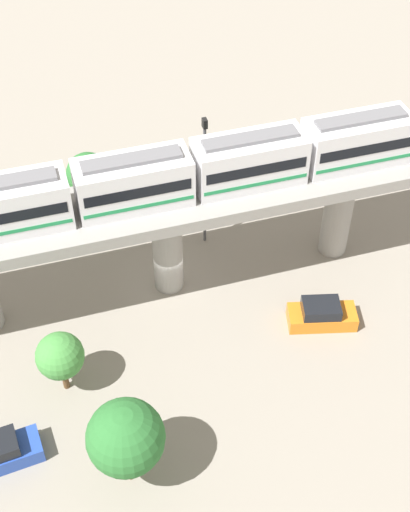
% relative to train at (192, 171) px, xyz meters
% --- Properties ---
extents(ground_plane, '(120.00, 120.00, 0.00)m').
position_rel_train_xyz_m(ground_plane, '(0.00, 1.69, -8.91)').
color(ground_plane, gray).
extents(viaduct, '(5.20, 35.80, 7.38)m').
position_rel_train_xyz_m(viaduct, '(0.00, 1.69, -3.13)').
color(viaduct, '#999691').
rests_on(viaduct, ground).
extents(train, '(2.64, 27.45, 3.24)m').
position_rel_train_xyz_m(train, '(0.00, 0.00, 0.00)').
color(train, white).
rests_on(train, viaduct).
extents(parked_car_orange, '(2.77, 4.51, 1.76)m').
position_rel_train_xyz_m(parked_car_orange, '(-5.97, -6.48, -8.17)').
color(parked_car_orange, orange).
rests_on(parked_car_orange, ground).
extents(parked_car_blue, '(2.18, 4.35, 1.76)m').
position_rel_train_xyz_m(parked_car_blue, '(-9.87, 13.45, -8.17)').
color(parked_car_blue, '#284CB7').
rests_on(parked_car_blue, ground).
extents(tree_near_viaduct, '(2.71, 2.71, 4.21)m').
position_rel_train_xyz_m(tree_near_viaduct, '(-6.15, 9.44, -6.08)').
color(tree_near_viaduct, brown).
rests_on(tree_near_viaduct, ground).
extents(tree_mid_lot, '(3.90, 3.90, 5.72)m').
position_rel_train_xyz_m(tree_mid_lot, '(-12.76, 7.13, -5.15)').
color(tree_mid_lot, brown).
rests_on(tree_mid_lot, ground).
extents(tree_far_corner, '(3.14, 3.14, 4.58)m').
position_rel_train_xyz_m(tree_far_corner, '(9.27, 5.08, -5.92)').
color(tree_far_corner, brown).
rests_on(tree_far_corner, ground).
extents(signal_post, '(0.44, 0.28, 9.98)m').
position_rel_train_xyz_m(signal_post, '(3.40, -1.78, -3.40)').
color(signal_post, '#4C4C51').
rests_on(signal_post, ground).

